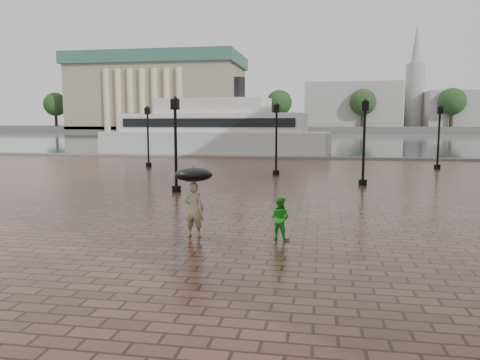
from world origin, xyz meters
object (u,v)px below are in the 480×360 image
at_px(child_pedestrian, 280,218).
at_px(adult_pedestrian, 194,209).
at_px(street_lamps, 282,138).
at_px(ferry_near, 213,131).

bearing_deg(child_pedestrian, adult_pedestrian, 22.29).
height_order(adult_pedestrian, child_pedestrian, adult_pedestrian).
relative_size(adult_pedestrian, child_pedestrian, 1.31).
distance_m(street_lamps, adult_pedestrian, 16.12).
xyz_separation_m(street_lamps, adult_pedestrian, (-1.18, -16.00, -1.52)).
bearing_deg(adult_pedestrian, ferry_near, -75.41).
relative_size(street_lamps, child_pedestrian, 17.45).
bearing_deg(child_pedestrian, ferry_near, -53.41).
distance_m(adult_pedestrian, ferry_near, 36.27).
bearing_deg(street_lamps, adult_pedestrian, -94.23).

